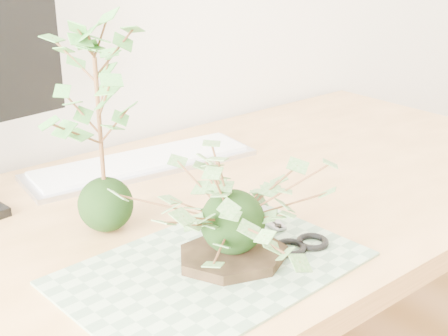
% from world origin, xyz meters
% --- Properties ---
extents(desk, '(1.60, 0.70, 0.74)m').
position_xyz_m(desk, '(-0.00, 1.23, 0.65)').
color(desk, tan).
rests_on(desk, ground_plane).
extents(cutting_mat, '(0.41, 0.29, 0.00)m').
position_xyz_m(cutting_mat, '(-0.09, 1.06, 0.74)').
color(cutting_mat, slate).
rests_on(cutting_mat, desk).
extents(stone_dish, '(0.20, 0.20, 0.01)m').
position_xyz_m(stone_dish, '(-0.06, 1.05, 0.75)').
color(stone_dish, black).
rests_on(stone_dish, cutting_mat).
extents(ivy_kokedama, '(0.30, 0.30, 0.18)m').
position_xyz_m(ivy_kokedama, '(-0.06, 1.05, 0.85)').
color(ivy_kokedama, black).
rests_on(ivy_kokedama, stone_dish).
extents(maple_kokedama, '(0.24, 0.24, 0.35)m').
position_xyz_m(maple_kokedama, '(-0.14, 1.25, 0.99)').
color(maple_kokedama, black).
rests_on(maple_kokedama, desk).
extents(keyboard, '(0.46, 0.18, 0.02)m').
position_xyz_m(keyboard, '(0.04, 1.44, 0.75)').
color(keyboard, '#B5B4BF').
rests_on(keyboard, desk).
extents(scissors, '(0.10, 0.20, 0.01)m').
position_xyz_m(scissors, '(0.05, 1.04, 0.75)').
color(scissors, gray).
rests_on(scissors, cutting_mat).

